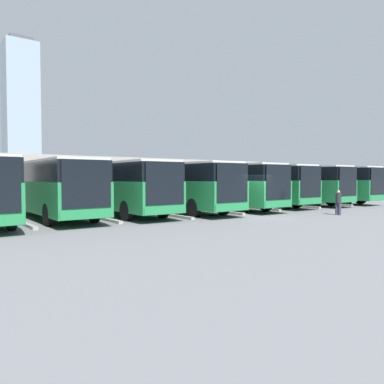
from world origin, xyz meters
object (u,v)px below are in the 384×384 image
(bus_4, at_px, (177,185))
(pedestrian, at_px, (338,202))
(bus_0, at_px, (319,183))
(bus_1, at_px, (289,183))
(bus_3, at_px, (221,184))
(bus_6, at_px, (52,187))
(bus_2, at_px, (253,184))
(bus_5, at_px, (118,186))

(bus_4, xyz_separation_m, pedestrian, (-6.88, 7.70, -0.99))
(bus_0, relative_size, bus_1, 1.00)
(bus_1, xyz_separation_m, bus_3, (7.99, 0.13, 0.00))
(bus_0, relative_size, bus_3, 1.00)
(bus_1, bearing_deg, bus_0, 177.24)
(bus_6, bearing_deg, bus_2, 179.49)
(bus_2, bearing_deg, bus_6, -0.51)
(bus_0, xyz_separation_m, pedestrian, (9.09, 7.71, -0.99))
(bus_4, distance_m, bus_5, 4.05)
(bus_2, relative_size, bus_6, 1.00)
(bus_0, bearing_deg, pedestrian, 40.83)
(bus_1, height_order, bus_5, same)
(bus_1, distance_m, bus_2, 4.01)
(bus_1, height_order, bus_3, same)
(bus_3, bearing_deg, bus_2, -171.81)
(bus_5, distance_m, pedestrian, 13.76)
(bus_2, bearing_deg, bus_0, 175.97)
(bus_5, bearing_deg, bus_2, -179.62)
(pedestrian, bearing_deg, bus_4, -147.21)
(bus_3, height_order, pedestrian, bus_3)
(bus_2, height_order, bus_4, same)
(bus_1, bearing_deg, bus_3, 1.45)
(bus_6, bearing_deg, bus_0, 178.31)
(bus_2, height_order, bus_5, same)
(bus_0, distance_m, bus_6, 23.98)
(bus_5, relative_size, bus_6, 1.00)
(pedestrian, bearing_deg, bus_3, -168.70)
(bus_0, distance_m, pedestrian, 11.96)
(bus_2, xyz_separation_m, pedestrian, (1.10, 8.35, -0.99))
(bus_0, relative_size, pedestrian, 7.29)
(bus_0, height_order, pedestrian, bus_0)
(bus_4, bearing_deg, bus_2, -174.86)
(bus_1, xyz_separation_m, pedestrian, (5.10, 7.94, -0.99))
(bus_6, bearing_deg, bus_3, 176.58)
(bus_6, height_order, pedestrian, bus_6)
(bus_0, distance_m, bus_1, 4.00)
(bus_1, distance_m, pedestrian, 9.49)
(bus_1, height_order, bus_6, same)
(bus_3, xyz_separation_m, bus_6, (11.98, -0.82, 0.00))
(bus_0, height_order, bus_3, same)
(bus_0, xyz_separation_m, bus_1, (3.99, -0.23, 0.00))
(bus_0, distance_m, bus_3, 11.98)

